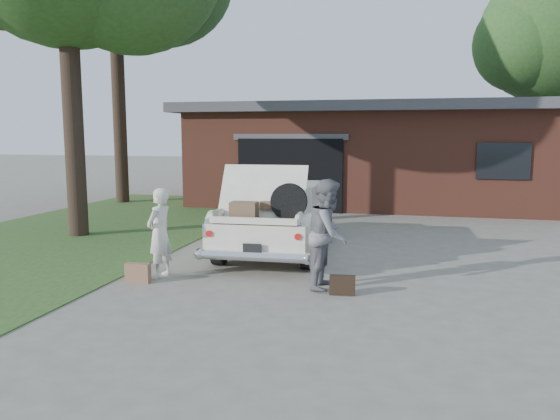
# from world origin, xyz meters

# --- Properties ---
(ground) EXTENTS (90.00, 90.00, 0.00)m
(ground) POSITION_xyz_m (0.00, 0.00, 0.00)
(ground) COLOR gray
(ground) RESTS_ON ground
(grass_strip) EXTENTS (6.00, 16.00, 0.02)m
(grass_strip) POSITION_xyz_m (-5.50, 3.00, 0.01)
(grass_strip) COLOR #2D4C1E
(grass_strip) RESTS_ON ground
(house) EXTENTS (12.80, 7.80, 3.30)m
(house) POSITION_xyz_m (0.98, 11.47, 1.67)
(house) COLOR brown
(house) RESTS_ON ground
(tree_right) EXTENTS (6.25, 5.43, 9.07)m
(tree_right) POSITION_xyz_m (7.33, 16.85, 6.08)
(tree_right) COLOR #38281E
(tree_right) RESTS_ON ground
(sedan) EXTENTS (2.03, 4.74, 1.79)m
(sedan) POSITION_xyz_m (-0.50, 2.59, 0.68)
(sedan) COLOR white
(sedan) RESTS_ON ground
(woman_left) EXTENTS (0.44, 0.59, 1.47)m
(woman_left) POSITION_xyz_m (-1.88, 0.01, 0.74)
(woman_left) COLOR silver
(woman_left) RESTS_ON ground
(woman_right) EXTENTS (0.72, 0.88, 1.67)m
(woman_right) POSITION_xyz_m (0.89, 0.07, 0.84)
(woman_right) COLOR slate
(woman_right) RESTS_ON ground
(suitcase_left) EXTENTS (0.41, 0.14, 0.31)m
(suitcase_left) POSITION_xyz_m (-2.09, -0.38, 0.15)
(suitcase_left) COLOR #93674B
(suitcase_left) RESTS_ON ground
(suitcase_right) EXTENTS (0.38, 0.15, 0.29)m
(suitcase_right) POSITION_xyz_m (1.16, -0.28, 0.15)
(suitcase_right) COLOR black
(suitcase_right) RESTS_ON ground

